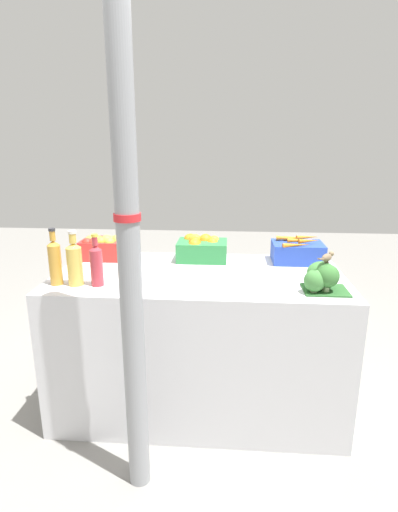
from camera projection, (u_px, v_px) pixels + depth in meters
ground_plane at (199, 399)px, 2.51m from camera, size 10.00×10.00×0.00m
market_table at (199, 339)px, 2.39m from camera, size 1.63×0.83×0.84m
support_pole at (129, 245)px, 1.60m from camera, size 0.11×0.11×2.31m
apple_crate at (105, 246)px, 2.55m from camera, size 0.31×0.22×0.16m
orange_crate at (202, 248)px, 2.52m from camera, size 0.31×0.22×0.16m
carrot_crate at (298, 251)px, 2.48m from camera, size 0.31×0.23×0.16m
broccoli_pile at (322, 277)px, 1.99m from camera, size 0.23×0.20×0.15m
juice_bottle_amber at (55, 261)px, 2.06m from camera, size 0.06×0.06×0.30m
juice_bottle_golden at (75, 263)px, 2.06m from camera, size 0.08×0.08×0.29m
juice_bottle_ruby at (96, 264)px, 2.05m from camera, size 0.06×0.06×0.27m
sparrow_bird at (327, 257)px, 1.96m from camera, size 0.10×0.11×0.05m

